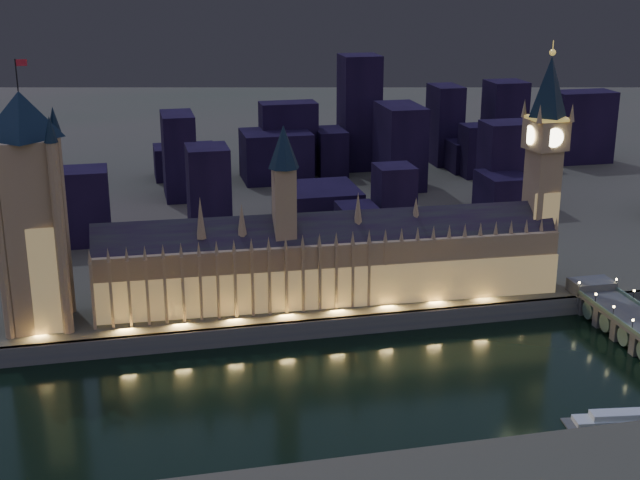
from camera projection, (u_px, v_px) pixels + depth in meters
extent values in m
plane|color=black|center=(340.00, 382.00, 332.26)|extent=(2000.00, 2000.00, 0.00)
cube|color=#3C4C31|center=(202.00, 123.00, 813.43)|extent=(2000.00, 960.00, 8.00)
cube|color=#40494A|center=(316.00, 329.00, 369.07)|extent=(2000.00, 2.50, 8.00)
cube|color=#9A7E5C|center=(330.00, 269.00, 385.37)|extent=(200.61, 27.56, 28.00)
cube|color=tan|center=(336.00, 288.00, 377.40)|extent=(200.00, 0.50, 18.00)
cube|color=black|center=(331.00, 232.00, 380.13)|extent=(200.47, 23.83, 16.26)
cube|color=#9A7E5C|center=(284.00, 205.00, 371.91)|extent=(9.00, 9.00, 32.00)
cone|color=black|center=(283.00, 147.00, 364.21)|extent=(13.00, 13.00, 18.00)
cube|color=#9A7E5C|center=(93.00, 297.00, 354.46)|extent=(1.20, 1.20, 28.00)
cone|color=#9A7E5C|center=(89.00, 256.00, 349.78)|extent=(2.00, 2.00, 6.00)
cube|color=#9A7E5C|center=(111.00, 295.00, 355.97)|extent=(1.20, 1.20, 28.00)
cone|color=#9A7E5C|center=(108.00, 255.00, 351.29)|extent=(2.00, 2.00, 6.00)
cube|color=#9A7E5C|center=(129.00, 294.00, 357.47)|extent=(1.20, 1.20, 28.00)
cone|color=#9A7E5C|center=(126.00, 254.00, 352.79)|extent=(2.00, 2.00, 6.00)
cube|color=#9A7E5C|center=(147.00, 293.00, 358.98)|extent=(1.20, 1.20, 28.00)
cone|color=#9A7E5C|center=(145.00, 252.00, 354.30)|extent=(2.00, 2.00, 6.00)
cube|color=#9A7E5C|center=(165.00, 291.00, 360.48)|extent=(1.20, 1.20, 28.00)
cone|color=#9A7E5C|center=(163.00, 251.00, 355.80)|extent=(2.00, 2.00, 6.00)
cube|color=#9A7E5C|center=(183.00, 290.00, 361.99)|extent=(1.20, 1.20, 28.00)
cone|color=#9A7E5C|center=(181.00, 250.00, 357.31)|extent=(2.00, 2.00, 6.00)
cube|color=#9A7E5C|center=(201.00, 288.00, 363.49)|extent=(1.20, 1.20, 28.00)
cone|color=#9A7E5C|center=(199.00, 248.00, 358.81)|extent=(2.00, 2.00, 6.00)
cube|color=#9A7E5C|center=(218.00, 287.00, 365.00)|extent=(1.20, 1.20, 28.00)
cone|color=#9A7E5C|center=(216.00, 247.00, 360.32)|extent=(2.00, 2.00, 6.00)
cube|color=#9A7E5C|center=(235.00, 286.00, 366.51)|extent=(1.20, 1.20, 28.00)
cone|color=#9A7E5C|center=(234.00, 246.00, 361.82)|extent=(2.00, 2.00, 6.00)
cube|color=#9A7E5C|center=(253.00, 284.00, 368.01)|extent=(1.20, 1.20, 28.00)
cone|color=#9A7E5C|center=(251.00, 245.00, 363.33)|extent=(2.00, 2.00, 6.00)
cube|color=#9A7E5C|center=(270.00, 283.00, 369.52)|extent=(1.20, 1.20, 28.00)
cone|color=#9A7E5C|center=(269.00, 244.00, 364.83)|extent=(2.00, 2.00, 6.00)
cube|color=#9A7E5C|center=(286.00, 282.00, 371.02)|extent=(1.20, 1.20, 28.00)
cone|color=#9A7E5C|center=(286.00, 242.00, 366.34)|extent=(2.00, 2.00, 6.00)
cube|color=#9A7E5C|center=(303.00, 280.00, 372.53)|extent=(1.20, 1.20, 28.00)
cone|color=#9A7E5C|center=(303.00, 241.00, 367.84)|extent=(2.00, 2.00, 6.00)
cube|color=#9A7E5C|center=(320.00, 279.00, 374.03)|extent=(1.20, 1.20, 28.00)
cone|color=#9A7E5C|center=(320.00, 240.00, 369.35)|extent=(2.00, 2.00, 6.00)
cube|color=#9A7E5C|center=(336.00, 278.00, 375.54)|extent=(1.20, 1.20, 28.00)
cone|color=#9A7E5C|center=(336.00, 239.00, 370.85)|extent=(2.00, 2.00, 6.00)
cube|color=#9A7E5C|center=(353.00, 276.00, 377.04)|extent=(1.20, 1.20, 28.00)
cone|color=#9A7E5C|center=(353.00, 238.00, 372.36)|extent=(2.00, 2.00, 6.00)
cube|color=#9A7E5C|center=(369.00, 275.00, 378.55)|extent=(1.20, 1.20, 28.00)
cone|color=#9A7E5C|center=(369.00, 237.00, 373.87)|extent=(2.00, 2.00, 6.00)
cube|color=#9A7E5C|center=(385.00, 274.00, 380.05)|extent=(1.20, 1.20, 28.00)
cone|color=#9A7E5C|center=(385.00, 235.00, 375.37)|extent=(2.00, 2.00, 6.00)
cube|color=#9A7E5C|center=(401.00, 272.00, 381.56)|extent=(1.20, 1.20, 28.00)
cone|color=#9A7E5C|center=(402.00, 234.00, 376.88)|extent=(2.00, 2.00, 6.00)
cube|color=#9A7E5C|center=(417.00, 271.00, 383.06)|extent=(1.20, 1.20, 28.00)
cone|color=#9A7E5C|center=(418.00, 233.00, 378.38)|extent=(2.00, 2.00, 6.00)
cube|color=#9A7E5C|center=(433.00, 270.00, 384.57)|extent=(1.20, 1.20, 28.00)
cone|color=#9A7E5C|center=(434.00, 232.00, 379.89)|extent=(2.00, 2.00, 6.00)
cube|color=#9A7E5C|center=(448.00, 269.00, 386.07)|extent=(1.20, 1.20, 28.00)
cone|color=#9A7E5C|center=(449.00, 231.00, 381.39)|extent=(2.00, 2.00, 6.00)
cube|color=#9A7E5C|center=(464.00, 267.00, 387.58)|extent=(1.20, 1.20, 28.00)
cone|color=#9A7E5C|center=(465.00, 230.00, 382.90)|extent=(2.00, 2.00, 6.00)
cube|color=#9A7E5C|center=(479.00, 266.00, 389.09)|extent=(1.20, 1.20, 28.00)
cone|color=#9A7E5C|center=(481.00, 229.00, 384.40)|extent=(2.00, 2.00, 6.00)
cube|color=#9A7E5C|center=(494.00, 265.00, 390.59)|extent=(1.20, 1.20, 28.00)
cone|color=#9A7E5C|center=(496.00, 228.00, 385.91)|extent=(2.00, 2.00, 6.00)
cube|color=#9A7E5C|center=(509.00, 264.00, 392.10)|extent=(1.20, 1.20, 28.00)
cone|color=#9A7E5C|center=(511.00, 227.00, 387.41)|extent=(2.00, 2.00, 6.00)
cube|color=#9A7E5C|center=(524.00, 263.00, 393.60)|extent=(1.20, 1.20, 28.00)
cone|color=#9A7E5C|center=(526.00, 226.00, 388.92)|extent=(2.00, 2.00, 6.00)
cube|color=#9A7E5C|center=(539.00, 261.00, 395.11)|extent=(1.20, 1.20, 28.00)
cone|color=#9A7E5C|center=(542.00, 224.00, 390.42)|extent=(2.00, 2.00, 6.00)
cube|color=#9A7E5C|center=(554.00, 260.00, 396.61)|extent=(1.20, 1.20, 28.00)
cone|color=#9A7E5C|center=(556.00, 223.00, 391.93)|extent=(2.00, 2.00, 6.00)
cone|color=#9A7E5C|center=(201.00, 218.00, 365.46)|extent=(4.40, 4.40, 18.00)
cone|color=#9A7E5C|center=(242.00, 220.00, 369.66)|extent=(4.40, 4.40, 14.00)
cone|color=#9A7E5C|center=(358.00, 210.00, 379.89)|extent=(4.40, 4.40, 16.00)
cone|color=#9A7E5C|center=(416.00, 211.00, 385.98)|extent=(4.40, 4.40, 12.00)
cube|color=#9A7E5C|center=(33.00, 234.00, 352.26)|extent=(25.30, 25.30, 77.06)
cube|color=tan|center=(35.00, 283.00, 346.96)|extent=(22.00, 0.50, 44.00)
cone|color=black|center=(21.00, 115.00, 337.61)|extent=(31.68, 31.68, 18.00)
cylinder|color=black|center=(17.00, 75.00, 332.99)|extent=(0.50, 0.50, 12.00)
cube|color=red|center=(21.00, 63.00, 332.07)|extent=(4.00, 0.15, 2.50)
cylinder|color=#9A7E5C|center=(1.00, 244.00, 339.74)|extent=(4.40, 4.40, 77.06)
cylinder|color=#9A7E5C|center=(7.00, 228.00, 360.15)|extent=(4.40, 4.40, 77.06)
cylinder|color=#9A7E5C|center=(61.00, 240.00, 344.37)|extent=(4.40, 4.40, 77.06)
cone|color=black|center=(50.00, 129.00, 330.96)|extent=(5.20, 5.20, 10.00)
cylinder|color=#9A7E5C|center=(63.00, 224.00, 364.78)|extent=(4.40, 4.40, 77.06)
cone|color=black|center=(53.00, 119.00, 351.37)|extent=(5.20, 5.20, 10.00)
cube|color=#9A7E5C|center=(540.00, 217.00, 400.46)|extent=(13.89, 13.89, 62.37)
cube|color=tan|center=(544.00, 241.00, 397.54)|extent=(12.00, 0.50, 44.00)
cube|color=#9A7E5C|center=(546.00, 134.00, 388.83)|extent=(15.00, 15.00, 13.16)
cube|color=#F2C64C|center=(547.00, 118.00, 386.61)|extent=(15.75, 15.75, 1.20)
cone|color=black|center=(550.00, 87.00, 382.42)|extent=(18.00, 18.00, 26.00)
sphere|color=#F2C64C|center=(553.00, 52.00, 377.95)|extent=(2.80, 2.80, 2.80)
cylinder|color=#F2C64C|center=(553.00, 46.00, 377.18)|extent=(0.40, 0.40, 5.00)
cylinder|color=#FFF2BF|center=(554.00, 138.00, 381.64)|extent=(8.40, 0.50, 8.40)
cylinder|color=#FFF2BF|center=(538.00, 131.00, 396.02)|extent=(8.40, 0.50, 8.40)
cylinder|color=#FFF2BF|center=(530.00, 135.00, 387.19)|extent=(0.50, 8.40, 8.40)
cylinder|color=#FFF2BF|center=(562.00, 134.00, 390.46)|extent=(0.50, 8.40, 8.40)
cone|color=#9A7E5C|center=(540.00, 114.00, 377.03)|extent=(2.60, 2.60, 8.00)
cone|color=#9A7E5C|center=(524.00, 108.00, 390.94)|extent=(2.60, 2.60, 8.00)
cone|color=#9A7E5C|center=(572.00, 113.00, 380.19)|extent=(2.60, 2.60, 8.00)
cone|color=#9A7E5C|center=(556.00, 107.00, 394.10)|extent=(2.60, 2.60, 8.00)
cube|color=#40494A|center=(591.00, 290.00, 398.12)|extent=(18.76, 12.00, 9.50)
cylinder|color=black|center=(632.00, 326.00, 350.61)|extent=(0.30, 0.30, 4.40)
sphere|color=#FFD88C|center=(633.00, 320.00, 349.90)|extent=(1.00, 1.00, 1.00)
cube|color=#40494A|center=(631.00, 329.00, 368.33)|extent=(16.89, 4.00, 9.50)
cylinder|color=black|center=(613.00, 312.00, 363.87)|extent=(0.30, 0.30, 4.40)
sphere|color=#FFD88C|center=(614.00, 307.00, 363.16)|extent=(1.00, 1.00, 1.00)
cube|color=#40494A|center=(613.00, 316.00, 381.58)|extent=(16.89, 4.00, 9.50)
cylinder|color=black|center=(596.00, 299.00, 377.12)|extent=(0.30, 0.30, 4.40)
sphere|color=#FFD88C|center=(596.00, 294.00, 376.41)|extent=(1.00, 1.00, 1.00)
cylinder|color=black|center=(634.00, 296.00, 380.90)|extent=(0.30, 0.30, 4.40)
sphere|color=#FFD88C|center=(634.00, 291.00, 380.20)|extent=(1.00, 1.00, 1.00)
cube|color=#40494A|center=(596.00, 303.00, 394.84)|extent=(16.89, 4.00, 9.50)
cylinder|color=black|center=(579.00, 287.00, 390.37)|extent=(0.30, 0.30, 4.40)
sphere|color=#FFD88C|center=(579.00, 283.00, 389.66)|extent=(1.00, 1.00, 1.00)
cylinder|color=black|center=(616.00, 284.00, 394.16)|extent=(0.30, 0.30, 4.40)
sphere|color=#FFD88C|center=(617.00, 279.00, 393.45)|extent=(1.00, 1.00, 1.00)
cylinder|color=#416747|center=(622.00, 321.00, 374.85)|extent=(16.51, 8.00, 8.00)
cylinder|color=#416747|center=(604.00, 309.00, 388.10)|extent=(16.51, 8.00, 8.00)
cube|color=#40494A|center=(619.00, 423.00, 302.74)|extent=(38.73, 14.03, 0.60)
cube|color=silver|center=(619.00, 420.00, 302.46)|extent=(31.95, 11.19, 2.40)
cube|color=silver|center=(620.00, 415.00, 301.78)|extent=(20.58, 8.13, 2.20)
cube|color=black|center=(356.00, 226.00, 456.18)|extent=(19.03, 19.80, 22.52)
cube|color=black|center=(582.00, 127.00, 638.13)|extent=(42.59, 22.95, 50.91)
cube|color=black|center=(394.00, 202.00, 469.17)|extent=(19.65, 20.18, 39.01)
cube|color=black|center=(330.00, 152.00, 605.15)|extent=(19.44, 30.73, 30.94)
cube|color=black|center=(288.00, 139.00, 602.43)|extent=(37.76, 19.44, 49.23)
cube|color=black|center=(179.00, 156.00, 544.94)|extent=(18.99, 34.57, 52.18)
cube|color=black|center=(209.00, 194.00, 461.12)|extent=(21.11, 25.14, 50.53)
cube|color=black|center=(72.00, 207.00, 459.00)|extent=(38.19, 23.57, 39.33)
cube|color=black|center=(475.00, 153.00, 624.67)|extent=(43.78, 39.06, 20.88)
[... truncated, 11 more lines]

